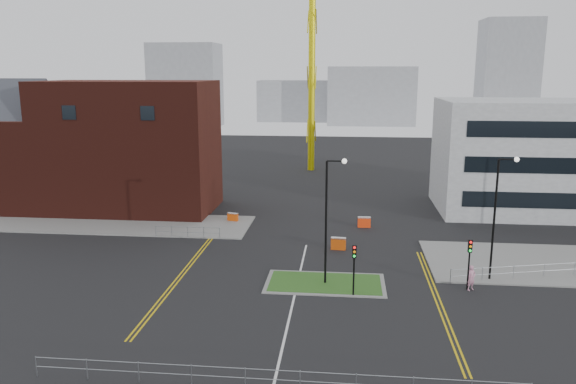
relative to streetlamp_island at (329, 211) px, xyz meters
name	(u,v)px	position (x,y,z in m)	size (l,w,h in m)	color
ground	(286,333)	(-2.22, -8.00, -5.41)	(200.00, 200.00, 0.00)	black
pavement_left	(111,223)	(-22.22, 14.00, -5.35)	(28.00, 8.00, 0.12)	slate
island_kerb	(325,283)	(-0.22, 0.00, -5.37)	(8.60, 4.60, 0.08)	slate
grass_island	(325,283)	(-0.22, 0.00, -5.35)	(8.00, 4.00, 0.12)	#23541C
brick_building	(103,148)	(-25.19, 20.00, 1.44)	(24.20, 10.07, 14.24)	#441711
office_block	(558,157)	(23.79, 23.97, 0.59)	(25.00, 12.20, 12.00)	#A5A7A9
streetlamp_island	(329,211)	(0.00, 0.00, 0.00)	(1.46, 0.36, 9.18)	black
streetlamp_right_near	(498,209)	(12.00, 2.00, 0.00)	(1.46, 0.36, 9.18)	black
traffic_light_island	(354,260)	(1.78, -2.02, -2.85)	(0.28, 0.33, 3.65)	black
traffic_light_right	(470,255)	(9.78, -0.02, -2.85)	(0.28, 0.33, 3.65)	black
railing_front	(272,375)	(-2.22, -14.00, -4.63)	(24.05, 0.05, 1.10)	gray
railing_left	(188,230)	(-13.22, 10.00, -4.67)	(6.05, 0.05, 1.10)	gray
railing_right	(575,266)	(18.28, 3.50, -4.63)	(19.05, 5.05, 1.10)	gray
centre_line	(289,318)	(-2.22, -6.00, -5.41)	(0.15, 30.00, 0.01)	silver
yellow_left_a	(184,269)	(-11.22, 2.00, -5.41)	(0.12, 24.00, 0.01)	gold
yellow_left_b	(188,269)	(-10.92, 2.00, -5.41)	(0.12, 24.00, 0.01)	gold
yellow_right_a	(435,299)	(7.28, -2.00, -5.41)	(0.12, 20.00, 0.01)	gold
yellow_right_b	(440,299)	(7.58, -2.00, -5.41)	(0.12, 20.00, 0.01)	gold
skyline_a	(186,85)	(-42.22, 112.00, 5.59)	(18.00, 12.00, 22.00)	gray
skyline_b	(371,96)	(7.78, 122.00, 2.59)	(24.00, 12.00, 16.00)	gray
skyline_c	(507,74)	(42.78, 117.00, 8.59)	(14.00, 12.00, 28.00)	gray
skyline_d	(309,101)	(-10.22, 132.00, 0.59)	(30.00, 12.00, 12.00)	gray
pedestrian	(471,278)	(10.00, -0.09, -4.51)	(0.66, 0.43, 1.80)	pink
barrier_left	(233,217)	(-10.22, 16.00, -4.92)	(1.15, 0.66, 0.92)	#CE470B
barrier_mid	(338,243)	(0.61, 8.07, -4.84)	(1.30, 0.53, 1.06)	#D1490B
barrier_right	(364,222)	(3.01, 15.35, -4.85)	(1.26, 0.50, 1.04)	#FF3A0E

